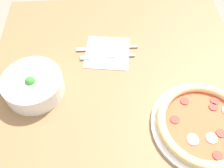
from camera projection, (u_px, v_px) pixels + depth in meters
dining_table at (120, 118)px, 0.87m from camera, size 1.03×0.86×0.76m
pizza at (203, 124)px, 0.70m from camera, size 0.29×0.29×0.04m
bowl at (33, 84)px, 0.76m from camera, size 0.18×0.18×0.08m
napkin at (107, 53)px, 0.89m from camera, size 0.17×0.17×0.00m
fork at (108, 57)px, 0.87m from camera, size 0.02×0.19×0.00m
knife at (110, 48)px, 0.89m from camera, size 0.02×0.22×0.01m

